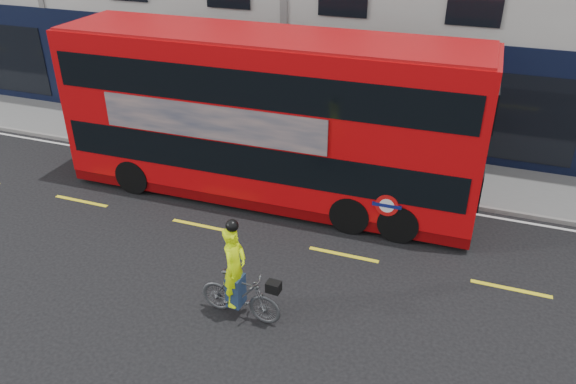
% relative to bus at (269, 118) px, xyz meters
% --- Properties ---
extents(ground, '(120.00, 120.00, 0.00)m').
position_rel_bus_xyz_m(ground, '(-1.09, -3.80, -2.46)').
color(ground, black).
rests_on(ground, ground).
extents(pavement, '(60.00, 3.00, 0.12)m').
position_rel_bus_xyz_m(pavement, '(-1.09, 2.70, -2.40)').
color(pavement, slate).
rests_on(pavement, ground).
extents(kerb, '(60.00, 0.12, 0.13)m').
position_rel_bus_xyz_m(kerb, '(-1.09, 1.20, -2.39)').
color(kerb, gray).
rests_on(kerb, ground).
extents(road_edge_line, '(58.00, 0.10, 0.01)m').
position_rel_bus_xyz_m(road_edge_line, '(-1.09, 0.90, -2.45)').
color(road_edge_line, silver).
rests_on(road_edge_line, ground).
extents(lane_dashes, '(58.00, 0.12, 0.01)m').
position_rel_bus_xyz_m(lane_dashes, '(-1.09, -2.30, -2.45)').
color(lane_dashes, yellow).
rests_on(lane_dashes, ground).
extents(bus, '(11.92, 2.86, 4.79)m').
position_rel_bus_xyz_m(bus, '(0.00, 0.00, 0.00)').
color(bus, red).
rests_on(bus, ground).
extents(cyclist, '(1.89, 0.70, 2.42)m').
position_rel_bus_xyz_m(cyclist, '(1.38, -5.26, -1.65)').
color(cyclist, '#4D5053').
rests_on(cyclist, ground).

